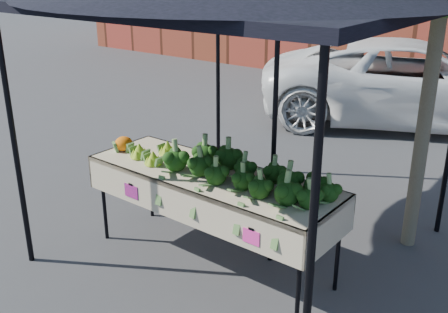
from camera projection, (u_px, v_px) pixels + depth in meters
ground at (199, 249)px, 5.12m from camera, size 90.00×90.00×0.00m
table at (211, 219)px, 4.75m from camera, size 2.42×0.86×0.90m
canopy at (247, 112)px, 4.72m from camera, size 3.16×3.16×2.74m
broccoli_heap at (249, 170)px, 4.35m from camera, size 1.59×0.56×0.25m
romanesco_cluster at (154, 148)px, 4.92m from camera, size 0.42×0.46×0.19m
cauliflower_pair at (124, 142)px, 5.12m from camera, size 0.19×0.19×0.17m
street_tree at (435, 49)px, 4.55m from camera, size 1.97×1.97×3.88m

